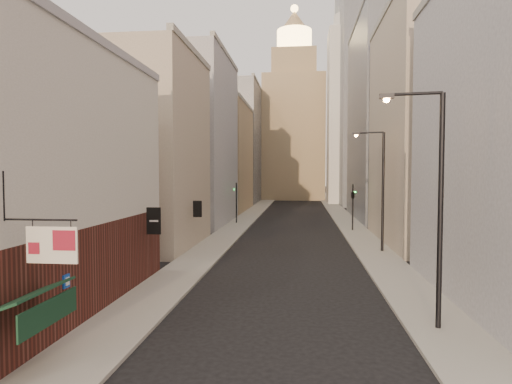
# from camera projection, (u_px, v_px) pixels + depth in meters

# --- Properties ---
(sidewalk_left) EXTENTS (3.00, 140.00, 0.15)m
(sidewalk_left) POSITION_uv_depth(u_px,v_px,m) (253.00, 213.00, 64.51)
(sidewalk_left) COLOR gray
(sidewalk_left) RESTS_ON ground
(sidewalk_right) EXTENTS (3.00, 140.00, 0.15)m
(sidewalk_right) POSITION_uv_depth(u_px,v_px,m) (340.00, 214.00, 63.13)
(sidewalk_right) COLOR gray
(sidewalk_right) RESTS_ON ground
(near_building_left) EXTENTS (8.30, 23.04, 12.30)m
(near_building_left) POSITION_uv_depth(u_px,v_px,m) (34.00, 179.00, 19.01)
(near_building_left) COLOR #572A22
(near_building_left) RESTS_ON ground
(left_bldg_beige) EXTENTS (8.00, 12.00, 16.00)m
(left_bldg_beige) POSITION_uv_depth(u_px,v_px,m) (148.00, 152.00, 35.91)
(left_bldg_beige) COLOR #A0917E
(left_bldg_beige) RESTS_ON ground
(left_bldg_grey) EXTENTS (8.00, 16.00, 20.00)m
(left_bldg_grey) POSITION_uv_depth(u_px,v_px,m) (195.00, 141.00, 51.71)
(left_bldg_grey) COLOR gray
(left_bldg_grey) RESTS_ON ground
(left_bldg_tan) EXTENTS (8.00, 18.00, 17.00)m
(left_bldg_tan) POSITION_uv_depth(u_px,v_px,m) (223.00, 158.00, 69.66)
(left_bldg_tan) COLOR #A08661
(left_bldg_tan) RESTS_ON ground
(left_bldg_wingrid) EXTENTS (8.00, 20.00, 24.00)m
(left_bldg_wingrid) POSITION_uv_depth(u_px,v_px,m) (240.00, 145.00, 89.36)
(left_bldg_wingrid) COLOR gray
(left_bldg_wingrid) RESTS_ON ground
(right_bldg_beige) EXTENTS (8.00, 16.00, 20.00)m
(right_bldg_beige) POSITION_uv_depth(u_px,v_px,m) (430.00, 130.00, 37.24)
(right_bldg_beige) COLOR #A0917E
(right_bldg_beige) RESTS_ON ground
(right_bldg_wingrid) EXTENTS (8.00, 20.00, 26.00)m
(right_bldg_wingrid) POSITION_uv_depth(u_px,v_px,m) (386.00, 122.00, 56.96)
(right_bldg_wingrid) COLOR gray
(right_bldg_wingrid) RESTS_ON ground
(highrise) EXTENTS (21.00, 23.00, 51.20)m
(highrise) POSITION_uv_depth(u_px,v_px,m) (390.00, 73.00, 83.54)
(highrise) COLOR gray
(highrise) RESTS_ON ground
(clock_tower) EXTENTS (14.00, 14.00, 44.90)m
(clock_tower) POSITION_uv_depth(u_px,v_px,m) (294.00, 123.00, 99.84)
(clock_tower) COLOR #A08661
(clock_tower) RESTS_ON ground
(white_tower) EXTENTS (8.00, 8.00, 41.50)m
(white_tower) POSITION_uv_depth(u_px,v_px,m) (348.00, 110.00, 84.72)
(white_tower) COLOR silver
(white_tower) RESTS_ON ground
(streetlamp_near) EXTENTS (2.47, 0.49, 9.44)m
(streetlamp_near) POSITION_uv_depth(u_px,v_px,m) (434.00, 196.00, 16.73)
(streetlamp_near) COLOR black
(streetlamp_near) RESTS_ON ground
(streetlamp_mid) EXTENTS (2.44, 0.73, 9.44)m
(streetlamp_mid) POSITION_uv_depth(u_px,v_px,m) (380.00, 184.00, 33.20)
(streetlamp_mid) COLOR black
(streetlamp_mid) RESTS_ON ground
(traffic_light_left) EXTENTS (0.51, 0.36, 5.00)m
(traffic_light_left) POSITION_uv_depth(u_px,v_px,m) (236.00, 197.00, 51.57)
(traffic_light_left) COLOR black
(traffic_light_left) RESTS_ON ground
(traffic_light_right) EXTENTS (0.71, 0.71, 5.00)m
(traffic_light_right) POSITION_uv_depth(u_px,v_px,m) (353.00, 195.00, 45.11)
(traffic_light_right) COLOR black
(traffic_light_right) RESTS_ON ground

